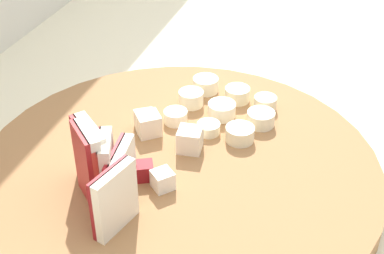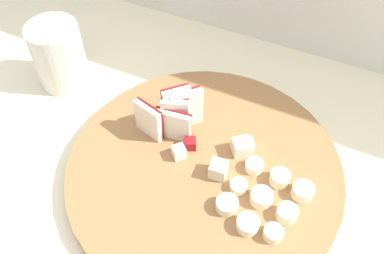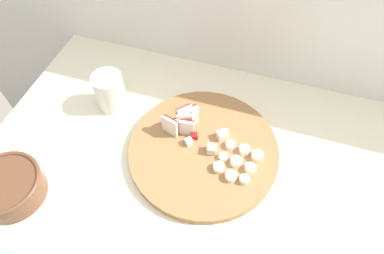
# 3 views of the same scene
# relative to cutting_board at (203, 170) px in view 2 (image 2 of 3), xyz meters

# --- Properties ---
(tile_backsplash) EXTENTS (2.40, 0.04, 1.45)m
(tile_backsplash) POSITION_rel_cutting_board_xyz_m (0.12, 0.33, -0.18)
(tile_backsplash) COLOR silver
(tile_backsplash) RESTS_ON ground
(cutting_board) EXTENTS (0.37, 0.37, 0.02)m
(cutting_board) POSITION_rel_cutting_board_xyz_m (0.00, 0.00, 0.00)
(cutting_board) COLOR olive
(cutting_board) RESTS_ON tiled_countertop
(apple_wedge_fan) EXTENTS (0.08, 0.07, 0.07)m
(apple_wedge_fan) POSITION_rel_cutting_board_xyz_m (-0.07, 0.04, 0.04)
(apple_wedge_fan) COLOR maroon
(apple_wedge_fan) RESTS_ON cutting_board
(apple_dice_pile) EXTENTS (0.10, 0.08, 0.02)m
(apple_dice_pile) POSITION_rel_cutting_board_xyz_m (0.02, 0.02, 0.02)
(apple_dice_pile) COLOR #EFE5CC
(apple_dice_pile) RESTS_ON cutting_board
(banana_slice_rows) EXTENTS (0.11, 0.11, 0.02)m
(banana_slice_rows) POSITION_rel_cutting_board_xyz_m (0.09, -0.02, 0.02)
(banana_slice_rows) COLOR beige
(banana_slice_rows) RESTS_ON cutting_board
(small_jar) EXTENTS (0.08, 0.08, 0.11)m
(small_jar) POSITION_rel_cutting_board_xyz_m (-0.28, 0.07, 0.04)
(small_jar) COLOR beige
(small_jar) RESTS_ON tiled_countertop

